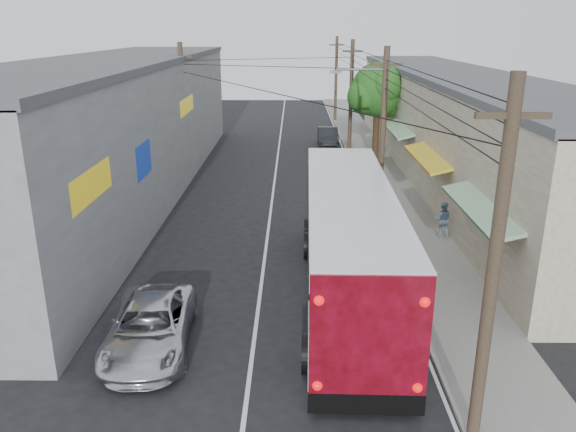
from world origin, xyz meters
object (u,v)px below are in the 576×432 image
coach_bus (349,241)px  jeepney (150,327)px  parked_car_far (328,137)px  pedestrian_near (387,206)px  parked_car_mid (350,165)px  parked_suv (356,178)px  pedestrian_far (442,219)px

coach_bus → jeepney: coach_bus is taller
parked_car_far → pedestrian_near: size_ratio=2.35×
parked_car_mid → parked_car_far: bearing=102.2°
coach_bus → pedestrian_near: 7.33m
parked_suv → pedestrian_far: (3.00, -7.05, 0.05)m
jeepney → pedestrian_near: size_ratio=2.69×
parked_car_far → jeepney: bearing=-102.9°
jeepney → parked_suv: parked_suv is taller
parked_suv → parked_car_mid: parked_suv is taller
jeepney → parked_car_mid: size_ratio=1.14×
pedestrian_near → pedestrian_far: 2.62m
coach_bus → parked_suv: (1.60, 12.50, -1.12)m
jeepney → pedestrian_far: (10.52, 8.95, 0.21)m
coach_bus → pedestrian_near: (2.40, 6.87, -0.94)m
parked_car_mid → pedestrian_near: size_ratio=2.37×
coach_bus → jeepney: 7.00m
parked_suv → parked_car_mid: (0.00, 3.72, -0.11)m
jeepney → pedestrian_far: bearing=36.2°
jeepney → parked_car_far: (6.72, 29.15, 0.03)m
jeepney → parked_car_far: bearing=72.9°
parked_suv → pedestrian_near: (0.80, -5.63, 0.18)m
parked_car_far → pedestrian_far: 20.56m
coach_bus → pedestrian_near: coach_bus is taller
parked_car_mid → pedestrian_far: pedestrian_far is taller
coach_bus → parked_car_far: size_ratio=3.10×
pedestrian_far → coach_bus: bearing=62.0°
coach_bus → parked_car_mid: coach_bus is taller
pedestrian_near → parked_car_far: bearing=-98.1°
parked_car_far → parked_car_mid: bearing=-85.1°
coach_bus → pedestrian_far: (4.60, 5.45, -1.07)m
parked_car_far → pedestrian_near: 18.85m
parked_suv → parked_car_mid: size_ratio=1.35×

